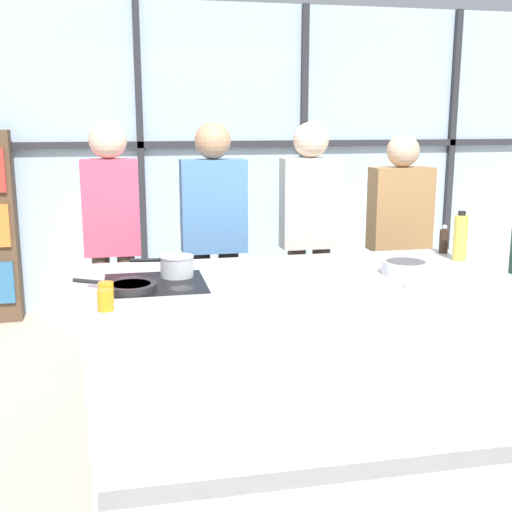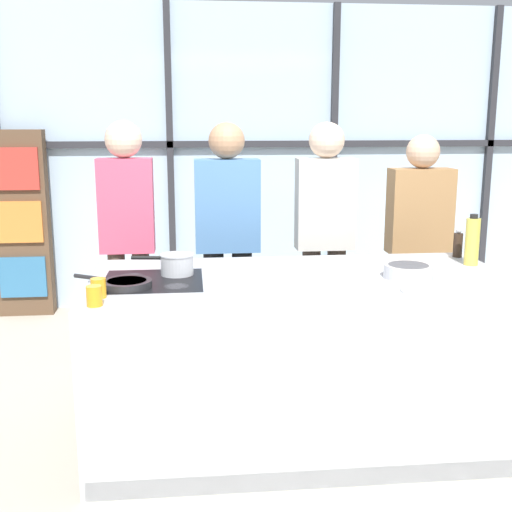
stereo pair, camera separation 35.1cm
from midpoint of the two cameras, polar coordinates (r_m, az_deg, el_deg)
ground_plane at (r=3.82m, az=6.61°, el=-15.62°), size 18.00×18.00×0.00m
back_window_wall at (r=6.11m, az=1.35°, el=8.66°), size 6.40×0.10×2.80m
bookshelf at (r=6.09m, az=-18.60°, el=2.70°), size 0.49×0.19×1.68m
demo_island at (r=3.62m, az=6.78°, el=-9.09°), size 2.27×1.09×0.93m
spectator_far_left at (r=4.39m, az=-9.16°, el=2.47°), size 0.37×0.25×1.76m
spectator_center_left at (r=4.41m, az=-0.27°, el=2.06°), size 0.44×0.24×1.75m
spectator_center_right at (r=4.53m, az=8.35°, el=2.41°), size 0.40×0.25×1.75m
spectator_far_right at (r=4.75m, az=16.32°, el=1.60°), size 0.44×0.23×1.66m
frying_pan at (r=3.28m, az=-8.56°, el=-2.46°), size 0.42×0.31×0.04m
saucepan at (r=3.51m, az=-4.25°, el=-0.71°), size 0.34×0.19×0.11m
white_plate at (r=3.32m, az=17.79°, el=-2.97°), size 0.25×0.25×0.01m
mixing_bowl at (r=3.57m, az=16.15°, el=-1.29°), size 0.26×0.26×0.07m
oil_bottle at (r=3.98m, az=21.10°, el=1.22°), size 0.08×0.08×0.30m
pepper_grinder at (r=4.19m, az=19.83°, el=0.98°), size 0.06×0.06×0.18m
juice_glass_near at (r=2.97m, az=-10.93°, el=-3.55°), size 0.07×0.07×0.09m
juice_glass_far at (r=3.10m, az=-10.72°, el=-2.86°), size 0.07×0.07×0.09m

